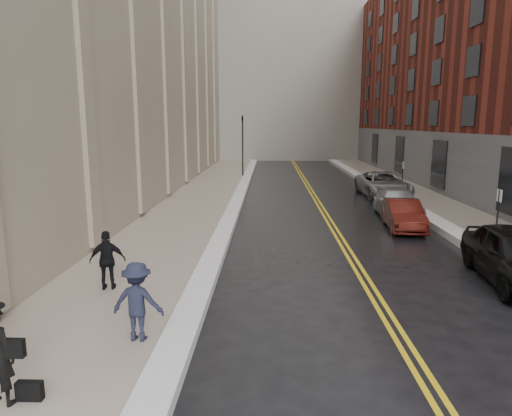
# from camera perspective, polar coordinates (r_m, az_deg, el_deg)

# --- Properties ---
(ground) EXTENTS (160.00, 160.00, 0.00)m
(ground) POSITION_cam_1_polar(r_m,az_deg,el_deg) (9.53, 3.70, -17.98)
(ground) COLOR black
(ground) RESTS_ON ground
(sidewalk_left) EXTENTS (4.00, 64.00, 0.15)m
(sidewalk_left) POSITION_cam_1_polar(r_m,az_deg,el_deg) (25.12, -7.86, 0.19)
(sidewalk_left) COLOR gray
(sidewalk_left) RESTS_ON ground
(sidewalk_right) EXTENTS (3.00, 64.00, 0.15)m
(sidewalk_right) POSITION_cam_1_polar(r_m,az_deg,el_deg) (26.48, 22.33, 0.02)
(sidewalk_right) COLOR gray
(sidewalk_right) RESTS_ON ground
(lane_stripe_a) EXTENTS (0.12, 64.00, 0.01)m
(lane_stripe_a) POSITION_cam_1_polar(r_m,az_deg,el_deg) (24.94, 7.94, -0.06)
(lane_stripe_a) COLOR gold
(lane_stripe_a) RESTS_ON ground
(lane_stripe_b) EXTENTS (0.12, 64.00, 0.01)m
(lane_stripe_b) POSITION_cam_1_polar(r_m,az_deg,el_deg) (24.96, 8.48, -0.06)
(lane_stripe_b) COLOR gold
(lane_stripe_b) RESTS_ON ground
(snow_ridge_left) EXTENTS (0.70, 60.80, 0.26)m
(snow_ridge_left) POSITION_cam_1_polar(r_m,az_deg,el_deg) (24.84, -2.62, 0.29)
(snow_ridge_left) COLOR white
(snow_ridge_left) RESTS_ON ground
(snow_ridge_right) EXTENTS (0.85, 60.80, 0.30)m
(snow_ridge_right) POSITION_cam_1_polar(r_m,az_deg,el_deg) (25.87, 18.51, 0.20)
(snow_ridge_right) COLOR white
(snow_ridge_right) RESTS_ON ground
(tower_far_right) EXTENTS (22.00, 18.00, 44.00)m
(tower_far_right) POSITION_cam_1_polar(r_m,az_deg,el_deg) (77.72, 13.40, 23.25)
(tower_far_right) COLOR slate
(tower_far_right) RESTS_ON ground
(traffic_signal) EXTENTS (0.18, 0.15, 5.20)m
(traffic_signal) POSITION_cam_1_polar(r_m,az_deg,el_deg) (38.46, -1.68, 8.36)
(traffic_signal) COLOR black
(traffic_signal) RESTS_ON ground
(parking_sign_near) EXTENTS (0.06, 0.35, 2.23)m
(parking_sign_near) POSITION_cam_1_polar(r_m,az_deg,el_deg) (18.60, 27.96, -0.58)
(parking_sign_near) COLOR black
(parking_sign_near) RESTS_ON ground
(parking_sign_far) EXTENTS (0.06, 0.35, 2.23)m
(parking_sign_far) POSITION_cam_1_polar(r_m,az_deg,el_deg) (29.71, 17.84, 3.87)
(parking_sign_far) COLOR black
(parking_sign_far) RESTS_ON ground
(car_maroon) EXTENTS (1.70, 4.00, 1.28)m
(car_maroon) POSITION_cam_1_polar(r_m,az_deg,el_deg) (20.79, 17.93, -0.80)
(car_maroon) COLOR #44110C
(car_maroon) RESTS_ON ground
(car_silver_near) EXTENTS (2.28, 4.85, 1.37)m
(car_silver_near) POSITION_cam_1_polar(r_m,az_deg,el_deg) (23.48, 17.23, 0.60)
(car_silver_near) COLOR #9EA1A5
(car_silver_near) RESTS_ON ground
(car_silver_far) EXTENTS (2.80, 5.66, 1.54)m
(car_silver_far) POSITION_cam_1_polar(r_m,az_deg,el_deg) (29.75, 15.60, 2.86)
(car_silver_far) COLOR gray
(car_silver_far) RESTS_ON ground
(pedestrian_b) EXTENTS (1.12, 0.71, 1.65)m
(pedestrian_b) POSITION_cam_1_polar(r_m,az_deg,el_deg) (9.78, -14.59, -11.23)
(pedestrian_b) COLOR #1C1F33
(pedestrian_b) RESTS_ON sidewalk_left
(pedestrian_c) EXTENTS (0.99, 0.55, 1.60)m
(pedestrian_c) POSITION_cam_1_polar(r_m,az_deg,el_deg) (12.87, -18.06, -6.23)
(pedestrian_c) COLOR black
(pedestrian_c) RESTS_ON sidewalk_left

